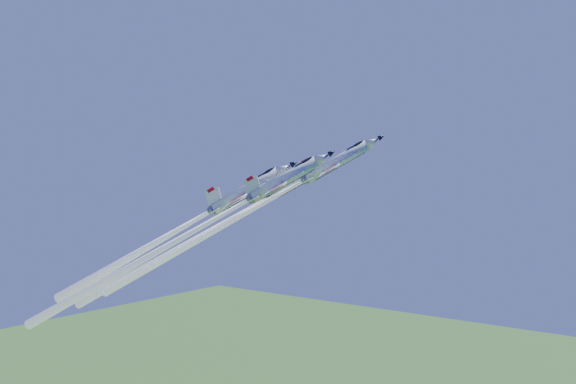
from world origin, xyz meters
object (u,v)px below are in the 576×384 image
Objects in this scene: jet_right at (176,241)px; jet_slot at (176,231)px; jet_lead at (241,216)px; jet_left at (205,233)px.

jet_right reaches higher than jet_slot.
jet_lead is 0.97× the size of jet_left.
jet_lead is 0.93× the size of jet_right.
jet_left reaches higher than jet_slot.
jet_lead is at bearing 127.04° from jet_right.
jet_left is 1.10× the size of jet_slot.
jet_left is 15.60m from jet_right.
jet_right reaches higher than jet_left.
jet_slot is (-10.52, -5.26, -2.82)m from jet_lead.
jet_right is (7.09, -13.89, 0.18)m from jet_left.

